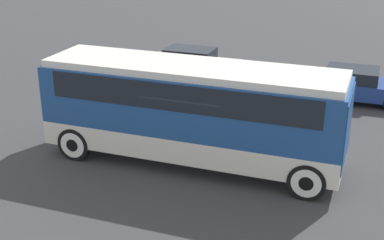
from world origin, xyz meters
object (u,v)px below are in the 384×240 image
at_px(parked_car_near, 354,85).
at_px(parked_car_far, 193,63).
at_px(tour_bus, 195,106).
at_px(parked_car_mid, 187,77).

bearing_deg(parked_car_near, parked_car_far, 172.83).
distance_m(parked_car_near, parked_car_far, 7.65).
relative_size(tour_bus, parked_car_mid, 2.16).
relative_size(tour_bus, parked_car_far, 2.12).
xyz_separation_m(parked_car_near, parked_car_far, (-7.59, 0.95, -0.02)).
xyz_separation_m(tour_bus, parked_car_far, (-3.32, 8.89, -1.26)).
xyz_separation_m(tour_bus, parked_car_near, (4.27, 7.94, -1.24)).
bearing_deg(parked_car_far, parked_car_mid, -76.26).
bearing_deg(parked_car_far, parked_car_near, -7.17).
relative_size(parked_car_mid, parked_car_far, 0.99).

